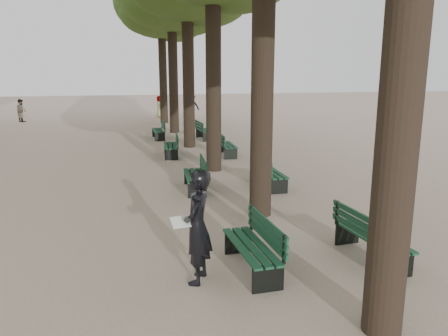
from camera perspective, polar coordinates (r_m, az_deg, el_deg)
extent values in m
plane|color=tan|center=(7.59, 1.20, -13.97)|extent=(120.00, 120.00, 0.00)
cylinder|color=#33261C|center=(5.64, 22.69, 15.31)|extent=(0.52, 0.52, 7.50)
cylinder|color=#33261C|center=(10.11, 5.11, 14.53)|extent=(0.52, 0.52, 7.50)
cylinder|color=#33261C|center=(14.93, -1.40, 13.90)|extent=(0.52, 0.52, 7.50)
cylinder|color=#33261C|center=(19.83, -4.70, 13.51)|extent=(0.52, 0.52, 7.50)
cylinder|color=#33261C|center=(24.77, -6.69, 13.26)|extent=(0.52, 0.52, 7.50)
cylinder|color=#33261C|center=(29.74, -8.01, 13.08)|extent=(0.52, 0.52, 7.50)
ellipsoid|color=#32501B|center=(30.05, -8.25, 20.63)|extent=(6.00, 6.00, 4.50)
cube|color=black|center=(7.71, 3.49, -11.71)|extent=(0.56, 1.81, 0.45)
cube|color=#0E3321|center=(7.62, 3.51, -10.17)|extent=(0.58, 1.81, 0.04)
cube|color=#0E3321|center=(7.61, 5.55, -8.04)|extent=(0.08, 1.80, 0.40)
cube|color=black|center=(12.68, -3.92, -1.95)|extent=(0.69, 1.84, 0.45)
cube|color=#0E3321|center=(12.63, -3.93, -0.97)|extent=(0.71, 1.84, 0.04)
cube|color=#0E3321|center=(12.59, -2.68, 0.27)|extent=(0.21, 1.80, 0.40)
cube|color=black|center=(17.86, -7.02, 2.22)|extent=(0.70, 1.84, 0.45)
cube|color=#0E3321|center=(17.82, -7.04, 2.93)|extent=(0.72, 1.85, 0.04)
cube|color=#0E3321|center=(17.79, -6.16, 3.81)|extent=(0.23, 1.79, 0.40)
cube|color=black|center=(22.68, -8.61, 4.35)|extent=(0.55, 1.81, 0.45)
cube|color=#0E3321|center=(22.65, -8.63, 4.91)|extent=(0.57, 1.81, 0.04)
cube|color=#0E3321|center=(22.64, -7.94, 5.62)|extent=(0.07, 1.80, 0.40)
cube|color=black|center=(8.56, 18.76, -9.84)|extent=(0.61, 1.83, 0.45)
cube|color=#0E3321|center=(8.48, 18.87, -8.43)|extent=(0.63, 1.83, 0.04)
cube|color=#0E3321|center=(8.24, 17.41, -6.96)|extent=(0.14, 1.80, 0.40)
cube|color=black|center=(13.13, 6.14, -1.50)|extent=(0.58, 1.82, 0.45)
cube|color=#0E3321|center=(13.07, 6.16, -0.54)|extent=(0.60, 1.82, 0.04)
cube|color=#0E3321|center=(12.93, 5.01, 0.56)|extent=(0.10, 1.80, 0.40)
cube|color=black|center=(17.91, 0.46, 2.34)|extent=(0.63, 1.83, 0.45)
cube|color=#0E3321|center=(17.87, 0.47, 3.05)|extent=(0.65, 1.83, 0.04)
cube|color=#0E3321|center=(17.78, -0.42, 3.88)|extent=(0.15, 1.80, 0.40)
cube|color=black|center=(22.35, -2.54, 4.36)|extent=(0.57, 1.81, 0.45)
cube|color=#0E3321|center=(22.32, -2.54, 4.93)|extent=(0.59, 1.82, 0.04)
cube|color=#0E3321|center=(22.22, -3.26, 5.59)|extent=(0.09, 1.80, 0.40)
imported|color=black|center=(7.08, -3.49, -7.69)|extent=(0.66, 0.84, 1.88)
cube|color=white|center=(7.01, -5.52, -7.00)|extent=(0.37, 0.29, 0.12)
imported|color=#262628|center=(33.12, -24.97, 6.82)|extent=(0.73, 0.77, 1.55)
imported|color=#262628|center=(33.33, -8.40, 7.93)|extent=(0.36, 0.81, 1.62)
imported|color=#262628|center=(32.14, -4.25, 8.03)|extent=(1.21, 0.81, 1.81)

